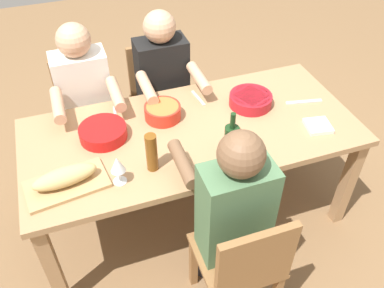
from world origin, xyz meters
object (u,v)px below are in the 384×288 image
object	(u,v)px
dining_table	(192,140)
chair_near_center	(243,264)
serving_bowl_greens	(251,99)
napkin_stack	(318,126)
chair_far_center	(158,95)
diner_far_center	(164,84)
cutting_board	(67,184)
beer_bottle	(152,153)
serving_bowl_fruit	(163,111)
wine_glass	(118,165)
serving_bowl_pasta	(103,132)
wine_bottle	(231,141)
diner_far_left	(86,99)
chair_far_left	(87,109)
diner_near_center	(231,208)
bread_loaf	(65,177)

from	to	relation	value
dining_table	chair_near_center	distance (m)	0.78
serving_bowl_greens	napkin_stack	size ratio (longest dim) A/B	1.88
chair_far_center	diner_far_center	world-z (taller)	diner_far_center
cutting_board	chair_near_center	bearing A→B (deg)	-37.10
chair_far_center	beer_bottle	size ratio (longest dim) A/B	3.86
serving_bowl_fruit	beer_bottle	bearing A→B (deg)	-113.35
wine_glass	dining_table	bearing A→B (deg)	29.10
serving_bowl_greens	serving_bowl_fruit	distance (m)	0.55
serving_bowl_greens	serving_bowl_fruit	xyz separation A→B (m)	(-0.55, 0.05, 0.01)
dining_table	chair_far_center	size ratio (longest dim) A/B	2.28
serving_bowl_pasta	cutting_board	xyz separation A→B (m)	(-0.24, -0.31, -0.03)
chair_far_center	serving_bowl_pasta	xyz separation A→B (m)	(-0.49, -0.66, 0.30)
beer_bottle	serving_bowl_fruit	bearing A→B (deg)	66.65
chair_near_center	wine_bottle	world-z (taller)	wine_bottle
serving_bowl_greens	serving_bowl_fruit	world-z (taller)	serving_bowl_fruit
serving_bowl_greens	chair_near_center	bearing A→B (deg)	-115.85
diner_far_left	serving_bowl_pasta	world-z (taller)	diner_far_left
chair_far_center	serving_bowl_greens	distance (m)	0.83
serving_bowl_greens	chair_far_left	bearing A→B (deg)	145.81
diner_near_center	cutting_board	bearing A→B (deg)	153.17
serving_bowl_pasta	chair_far_left	bearing A→B (deg)	93.37
chair_far_left	chair_near_center	world-z (taller)	same
chair_near_center	napkin_stack	distance (m)	0.92
diner_far_left	diner_near_center	world-z (taller)	same
diner_far_left	serving_bowl_greens	bearing A→B (deg)	-25.97
diner_far_center	serving_bowl_fruit	bearing A→B (deg)	-107.07
diner_far_left	beer_bottle	size ratio (longest dim) A/B	5.45
chair_far_center	wine_glass	bearing A→B (deg)	-114.94
diner_far_center	beer_bottle	distance (m)	0.87
diner_far_center	diner_far_left	bearing A→B (deg)	180.00
chair_far_left	wine_glass	size ratio (longest dim) A/B	5.12
chair_far_center	cutting_board	xyz separation A→B (m)	(-0.73, -0.97, 0.27)
dining_table	diner_near_center	bearing A→B (deg)	-90.00
chair_far_left	bread_loaf	world-z (taller)	same
serving_bowl_greens	napkin_stack	world-z (taller)	serving_bowl_greens
serving_bowl_pasta	cutting_board	distance (m)	0.39
diner_far_left	cutting_board	xyz separation A→B (m)	(-0.20, -0.78, 0.05)
chair_far_center	diner_far_left	bearing A→B (deg)	-160.97
cutting_board	wine_glass	distance (m)	0.28
diner_far_center	wine_glass	xyz separation A→B (m)	(-0.48, -0.84, 0.16)
bread_loaf	serving_bowl_pasta	bearing A→B (deg)	52.16
chair_far_left	chair_near_center	size ratio (longest dim) A/B	1.00
diner_far_center	napkin_stack	world-z (taller)	diner_far_center
serving_bowl_greens	wine_bottle	xyz separation A→B (m)	(-0.30, -0.39, 0.07)
diner_far_left	wine_bottle	world-z (taller)	diner_far_left
serving_bowl_fruit	wine_bottle	distance (m)	0.51
diner_near_center	wine_glass	world-z (taller)	diner_near_center
chair_near_center	napkin_stack	xyz separation A→B (m)	(0.70, 0.54, 0.27)
diner_far_left	beer_bottle	distance (m)	0.85
chair_far_center	napkin_stack	world-z (taller)	chair_far_center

